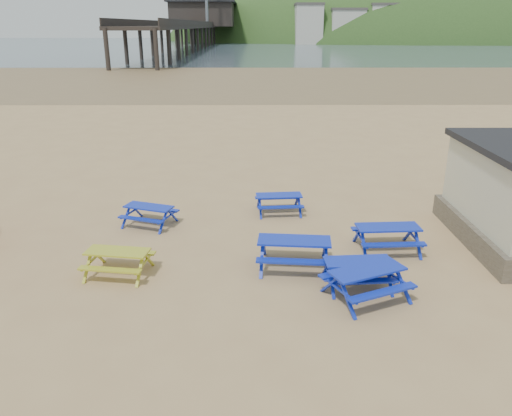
{
  "coord_description": "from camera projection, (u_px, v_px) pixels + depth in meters",
  "views": [
    {
      "loc": [
        0.21,
        -13.4,
        6.48
      ],
      "look_at": [
        0.3,
        1.5,
        1.0
      ],
      "focal_mm": 35.0,
      "sensor_mm": 36.0,
      "label": 1
    }
  ],
  "objects": [
    {
      "name": "picnic_table_blue_e",
      "position": [
        357.0,
        273.0,
        13.08
      ],
      "size": [
        1.83,
        1.52,
        0.73
      ],
      "rotation": [
        0.0,
        0.0,
        0.07
      ],
      "color": "#1048B0",
      "rests_on": "ground"
    },
    {
      "name": "sea",
      "position": [
        252.0,
        45.0,
        174.37
      ],
      "size": [
        400.0,
        400.0,
        0.0
      ],
      "primitive_type": "plane",
      "color": "#42535F",
      "rests_on": "ground"
    },
    {
      "name": "wet_sand",
      "position": [
        251.0,
        77.0,
        66.43
      ],
      "size": [
        400.0,
        400.0,
        0.0
      ],
      "primitive_type": "plane",
      "color": "olive",
      "rests_on": "ground"
    },
    {
      "name": "picnic_table_yellow",
      "position": [
        118.0,
        263.0,
        13.67
      ],
      "size": [
        1.89,
        1.61,
        0.71
      ],
      "rotation": [
        0.0,
        0.0,
        -0.15
      ],
      "color": "#9FB31C",
      "rests_on": "ground"
    },
    {
      "name": "picnic_table_blue_d",
      "position": [
        294.0,
        253.0,
        14.05
      ],
      "size": [
        2.17,
        1.82,
        0.85
      ],
      "rotation": [
        0.0,
        0.0,
        -0.09
      ],
      "color": "#1048B0",
      "rests_on": "ground"
    },
    {
      "name": "picnic_table_blue_c",
      "position": [
        387.0,
        238.0,
        15.12
      ],
      "size": [
        1.97,
        1.62,
        0.79
      ],
      "rotation": [
        0.0,
        0.0,
        0.06
      ],
      "color": "#1048B0",
      "rests_on": "ground"
    },
    {
      "name": "pier",
      "position": [
        202.0,
        28.0,
        180.11
      ],
      "size": [
        24.0,
        220.0,
        39.29
      ],
      "color": "black",
      "rests_on": "ground"
    },
    {
      "name": "picnic_table_blue_a",
      "position": [
        149.0,
        216.0,
        17.07
      ],
      "size": [
        1.99,
        1.8,
        0.69
      ],
      "rotation": [
        0.0,
        0.0,
        -0.34
      ],
      "color": "#1048B0",
      "rests_on": "ground"
    },
    {
      "name": "headland_town",
      "position": [
        444.0,
        62.0,
        234.32
      ],
      "size": [
        264.0,
        144.0,
        108.0
      ],
      "color": "#2D4C1E",
      "rests_on": "ground"
    },
    {
      "name": "picnic_table_blue_b",
      "position": [
        279.0,
        204.0,
        18.21
      ],
      "size": [
        1.75,
        1.46,
        0.69
      ],
      "rotation": [
        0.0,
        0.0,
        0.08
      ],
      "color": "#1048B0",
      "rests_on": "ground"
    },
    {
      "name": "picnic_table_blue_f",
      "position": [
        366.0,
        284.0,
        12.47
      ],
      "size": [
        2.37,
        2.18,
        0.8
      ],
      "rotation": [
        0.0,
        0.0,
        0.42
      ],
      "color": "#1048B0",
      "rests_on": "ground"
    },
    {
      "name": "ground",
      "position": [
        246.0,
        257.0,
        14.81
      ],
      "size": [
        400.0,
        400.0,
        0.0
      ],
      "primitive_type": "plane",
      "color": "tan",
      "rests_on": "ground"
    }
  ]
}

